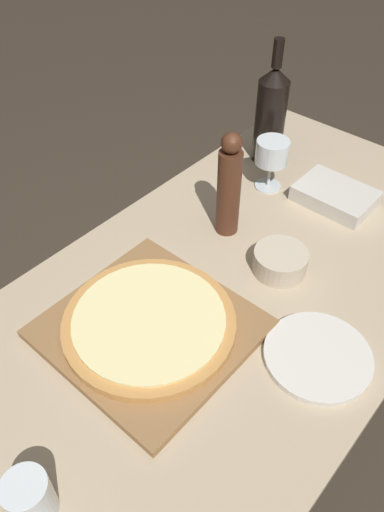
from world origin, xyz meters
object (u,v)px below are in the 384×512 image
object	(u,v)px
pizza	(149,322)
wine_glass	(272,154)
pepper_mill	(229,187)
small_bowl	(280,261)
wine_bottle	(271,114)

from	to	relation	value
pizza	wine_glass	distance (m)	0.58
pepper_mill	small_bowl	world-z (taller)	pepper_mill
pizza	wine_glass	xyz separation A→B (m)	(-0.10, 0.57, 0.08)
pizza	wine_glass	world-z (taller)	wine_glass
wine_bottle	pepper_mill	bearing A→B (deg)	-71.18
pepper_mill	wine_glass	xyz separation A→B (m)	(-0.02, 0.22, -0.02)
pepper_mill	pizza	bearing A→B (deg)	-77.21
wine_glass	small_bowl	world-z (taller)	wine_glass
wine_glass	small_bowl	xyz separation A→B (m)	(0.20, -0.25, -0.08)
pizza	wine_glass	size ratio (longest dim) A/B	2.45
pizza	pepper_mill	xyz separation A→B (m)	(-0.08, 0.35, 0.10)
pizza	wine_bottle	bearing A→B (deg)	105.74
pepper_mill	wine_glass	bearing A→B (deg)	96.58
pizza	wine_bottle	xyz separation A→B (m)	(-0.19, 0.68, 0.11)
pepper_mill	small_bowl	xyz separation A→B (m)	(0.18, -0.03, -0.10)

